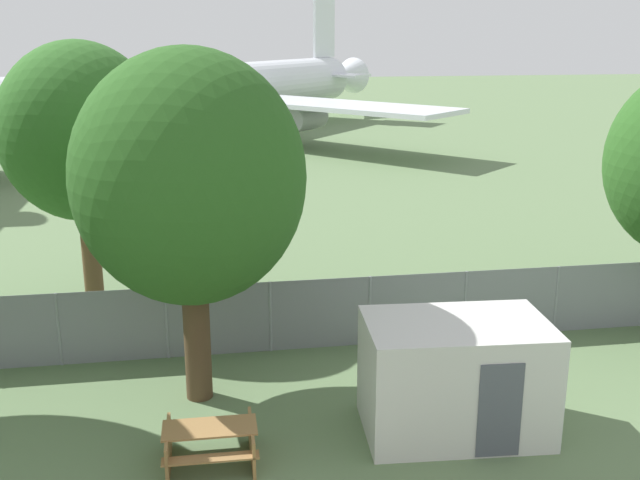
{
  "coord_description": "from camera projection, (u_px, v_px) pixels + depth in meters",
  "views": [
    {
      "loc": [
        -1.62,
        -7.79,
        7.85
      ],
      "look_at": [
        1.75,
        12.66,
        2.0
      ],
      "focal_mm": 42.0,
      "sensor_mm": 36.0,
      "label": 1
    }
  ],
  "objects": [
    {
      "name": "perimeter_fence",
      "position": [
        270.0,
        317.0,
        18.71
      ],
      "size": [
        56.07,
        0.07,
        1.84
      ],
      "color": "gray",
      "rests_on": "ground"
    },
    {
      "name": "airplane",
      "position": [
        199.0,
        93.0,
        52.74
      ],
      "size": [
        32.5,
        37.19,
        11.02
      ],
      "rotation": [
        0.0,
        0.0,
        -2.27
      ],
      "color": "white",
      "rests_on": "ground"
    },
    {
      "name": "portable_cabin",
      "position": [
        455.0,
        377.0,
        14.93
      ],
      "size": [
        3.75,
        2.5,
        2.33
      ],
      "rotation": [
        0.0,
        0.0,
        -0.06
      ],
      "color": "silver",
      "rests_on": "ground"
    },
    {
      "name": "picnic_bench_near_cabin",
      "position": [
        210.0,
        440.0,
        13.92
      ],
      "size": [
        1.76,
        1.42,
        0.76
      ],
      "rotation": [
        0.0,
        0.0,
        -0.01
      ],
      "color": "olive",
      "rests_on": "ground"
    },
    {
      "name": "tree_behind_benches",
      "position": [
        189.0,
        179.0,
        15.27
      ],
      "size": [
        4.8,
        4.8,
        7.57
      ],
      "color": "#4C3823",
      "rests_on": "ground"
    },
    {
      "name": "tree_far_right",
      "position": [
        81.0,
        133.0,
        20.45
      ],
      "size": [
        4.47,
        4.47,
        7.61
      ],
      "color": "brown",
      "rests_on": "ground"
    }
  ]
}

